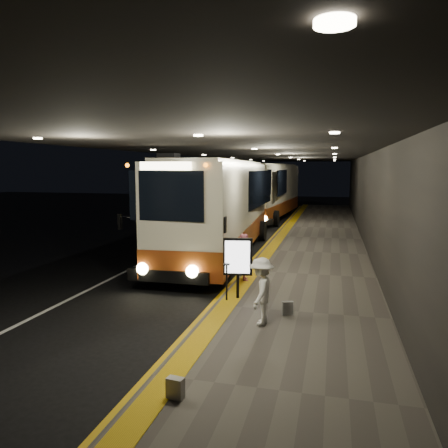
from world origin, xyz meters
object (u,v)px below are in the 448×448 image
Objects in this scene: info_sign at (238,258)px; bag_plain at (175,388)px; bag_polka at (288,308)px; stanchion_post at (227,282)px; coach_main at (220,212)px; coach_second at (268,194)px; passenger_boarding at (245,257)px; passenger_waiting_white at (261,291)px.

bag_plain is at bearing -97.26° from info_sign.
bag_polka is 1.93m from stanchion_post.
coach_main reaches higher than coach_second.
passenger_boarding is at bearing 119.17° from bag_polka.
bag_plain is 0.20× the size of info_sign.
info_sign is (-1.50, 1.02, 0.99)m from bag_polka.
info_sign is at bearing -79.99° from coach_second.
passenger_waiting_white is at bearing -78.06° from coach_second.
coach_main is 1.01× the size of coach_second.
coach_main is 7.15m from stanchion_post.
passenger_boarding is (1.99, -4.47, -0.98)m from coach_main.
bag_plain is 0.33× the size of stanchion_post.
coach_second is at bearing 86.75° from coach_main.
bag_plain is 5.54m from info_sign.
info_sign is at bearing 167.01° from passenger_boarding.
info_sign is at bearing 145.80° from bag_polka.
info_sign is at bearing -74.75° from coach_main.
passenger_waiting_white is 1.15m from bag_polka.
passenger_waiting_white is at bearing -71.47° from info_sign.
coach_second is 38.95× the size of bag_polka.
stanchion_post is (-1.75, 0.74, 0.35)m from bag_polka.
coach_main is at bearing 105.97° from stanchion_post.
bag_plain is (0.39, -7.48, -0.60)m from passenger_boarding.
passenger_boarding is 4.69× the size of bag_polka.
stanchion_post is at bearing 94.82° from bag_plain.
passenger_boarding is 4.01m from passenger_waiting_white.
bag_plain reaches higher than bag_polka.
passenger_waiting_white is (3.17, -22.18, -0.96)m from coach_second.
coach_main is 4.99m from passenger_boarding.
coach_main is 6.88m from info_sign.
passenger_waiting_white is at bearing 78.06° from bag_plain.
stanchion_post is (-0.44, 5.18, 0.34)m from bag_plain.
bag_plain is (-1.31, -4.44, 0.00)m from bag_polka.
passenger_waiting_white reaches higher than passenger_boarding.
passenger_waiting_white is (3.14, -8.31, -0.96)m from coach_main.
bag_polka is at bearing -43.43° from info_sign.
passenger_boarding reaches higher than stanchion_post.
coach_main is at bearing -156.99° from passenger_waiting_white.
passenger_boarding is 2.07m from info_sign.
coach_second reaches higher than passenger_waiting_white.
info_sign is (0.20, -2.02, 0.38)m from passenger_boarding.
coach_second reaches higher than info_sign.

